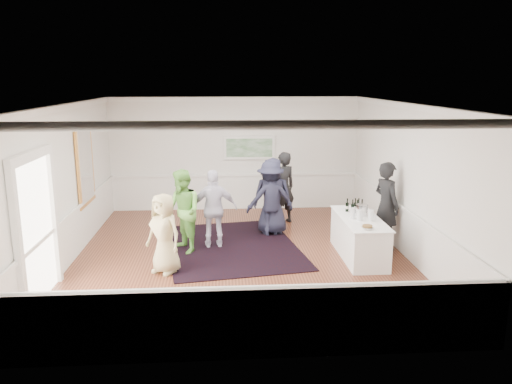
{
  "coord_description": "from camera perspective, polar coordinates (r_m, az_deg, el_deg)",
  "views": [
    {
      "loc": [
        -0.37,
        -10.02,
        3.68
      ],
      "look_at": [
        0.33,
        0.2,
        1.35
      ],
      "focal_mm": 35.0,
      "sensor_mm": 36.0,
      "label": 1
    }
  ],
  "objects": [
    {
      "name": "guest_green",
      "position": [
        10.79,
        -8.38,
        -2.22
      ],
      "size": [
        1.04,
        1.11,
        1.81
      ],
      "primitive_type": "imported",
      "rotation": [
        0.0,
        0.0,
        -1.04
      ],
      "color": "#65AC44",
      "rests_on": "floor"
    },
    {
      "name": "ice_bucket",
      "position": [
        10.75,
        11.98,
        -2.07
      ],
      "size": [
        0.26,
        0.26,
        0.24
      ],
      "primitive_type": "cylinder",
      "color": "silver",
      "rests_on": "serving_table"
    },
    {
      "name": "area_rug",
      "position": [
        11.27,
        -2.79,
        -6.2
      ],
      "size": [
        3.36,
        4.09,
        0.02
      ],
      "primitive_type": "cube",
      "rotation": [
        0.0,
        0.0,
        0.16
      ],
      "color": "black",
      "rests_on": "floor"
    },
    {
      "name": "wall_left",
      "position": [
        10.7,
        -20.85,
        0.76
      ],
      "size": [
        0.02,
        8.0,
        3.2
      ],
      "primitive_type": "cube",
      "color": "white",
      "rests_on": "floor"
    },
    {
      "name": "guest_dark_b",
      "position": [
        12.89,
        3.1,
        0.49
      ],
      "size": [
        0.8,
        0.69,
        1.86
      ],
      "primitive_type": "imported",
      "rotation": [
        0.0,
        0.0,
        3.57
      ],
      "color": "black",
      "rests_on": "floor"
    },
    {
      "name": "nut_bowl",
      "position": [
        9.84,
        12.6,
        -3.96
      ],
      "size": [
        0.23,
        0.23,
        0.08
      ],
      "color": "white",
      "rests_on": "serving_table"
    },
    {
      "name": "wall_back",
      "position": [
        14.18,
        -2.4,
        4.37
      ],
      "size": [
        7.0,
        0.02,
        3.2
      ],
      "primitive_type": "cube",
      "color": "white",
      "rests_on": "floor"
    },
    {
      "name": "wall_right",
      "position": [
        10.94,
        16.86,
        1.3
      ],
      "size": [
        0.02,
        8.0,
        3.2
      ],
      "primitive_type": "cube",
      "color": "white",
      "rests_on": "floor"
    },
    {
      "name": "floor",
      "position": [
        10.68,
        -1.72,
        -7.34
      ],
      "size": [
        8.0,
        8.0,
        0.0
      ],
      "primitive_type": "plane",
      "color": "brown",
      "rests_on": "ground"
    },
    {
      "name": "mirror",
      "position": [
        11.88,
        -18.94,
        3.02
      ],
      "size": [
        0.05,
        1.25,
        1.85
      ],
      "color": "gold",
      "rests_on": "wall_left"
    },
    {
      "name": "guest_lilac",
      "position": [
        11.05,
        -4.8,
        -1.94
      ],
      "size": [
        1.06,
        0.51,
        1.75
      ],
      "primitive_type": "imported",
      "rotation": [
        0.0,
        0.0,
        3.23
      ],
      "color": "silver",
      "rests_on": "floor"
    },
    {
      "name": "guest_navy",
      "position": [
        11.99,
        1.89,
        -0.46
      ],
      "size": [
        0.99,
        0.72,
        1.85
      ],
      "primitive_type": "imported",
      "rotation": [
        0.0,
        0.0,
        2.99
      ],
      "color": "#1D1D30",
      "rests_on": "floor"
    },
    {
      "name": "wall_front",
      "position": [
        6.38,
        -0.4,
        -6.2
      ],
      "size": [
        7.0,
        0.02,
        3.2
      ],
      "primitive_type": "cube",
      "color": "white",
      "rests_on": "floor"
    },
    {
      "name": "juice_pitchers",
      "position": [
        10.43,
        11.92,
        -2.51
      ],
      "size": [
        0.44,
        0.31,
        0.24
      ],
      "color": "#87B641",
      "rests_on": "serving_table"
    },
    {
      "name": "wine_bottles",
      "position": [
        11.0,
        11.3,
        -1.48
      ],
      "size": [
        0.37,
        0.2,
        0.31
      ],
      "color": "black",
      "rests_on": "serving_table"
    },
    {
      "name": "landscape_painting",
      "position": [
        14.12,
        -0.77,
        5.08
      ],
      "size": [
        1.44,
        0.06,
        0.66
      ],
      "color": "white",
      "rests_on": "wall_back"
    },
    {
      "name": "doorway",
      "position": [
        8.98,
        -23.86,
        -2.91
      ],
      "size": [
        0.1,
        1.78,
        2.56
      ],
      "color": "white",
      "rests_on": "wall_left"
    },
    {
      "name": "guest_tan",
      "position": [
        9.74,
        -10.46,
        -4.69
      ],
      "size": [
        0.92,
        0.85,
        1.57
      ],
      "primitive_type": "imported",
      "rotation": [
        0.0,
        0.0,
        -0.62
      ],
      "color": "tan",
      "rests_on": "floor"
    },
    {
      "name": "serving_table",
      "position": [
        10.74,
        11.68,
        -5.07
      ],
      "size": [
        0.81,
        2.11,
        0.85
      ],
      "color": "white",
      "rests_on": "floor"
    },
    {
      "name": "wainscoting",
      "position": [
        10.52,
        -1.74,
        -4.78
      ],
      "size": [
        7.0,
        8.0,
        1.0
      ],
      "primitive_type": null,
      "color": "white",
      "rests_on": "floor"
    },
    {
      "name": "ceiling",
      "position": [
        10.04,
        -1.85,
        10.07
      ],
      "size": [
        7.0,
        8.0,
        0.02
      ],
      "primitive_type": "cube",
      "color": "white",
      "rests_on": "wall_back"
    },
    {
      "name": "guest_dark_a",
      "position": [
        11.89,
        1.64,
        -0.73
      ],
      "size": [
        1.27,
        0.9,
        1.79
      ],
      "primitive_type": "imported",
      "rotation": [
        0.0,
        0.0,
        3.36
      ],
      "color": "#1D1D30",
      "rests_on": "floor"
    },
    {
      "name": "bartender",
      "position": [
        11.27,
        14.67,
        -1.52
      ],
      "size": [
        0.7,
        0.83,
        1.94
      ],
      "primitive_type": "imported",
      "rotation": [
        0.0,
        0.0,
        1.96
      ],
      "color": "black",
      "rests_on": "floor"
    }
  ]
}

